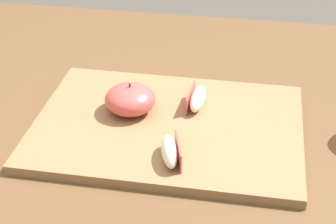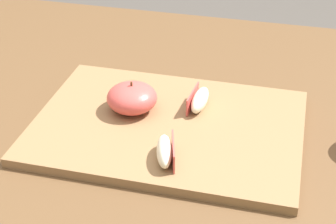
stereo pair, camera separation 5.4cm
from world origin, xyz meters
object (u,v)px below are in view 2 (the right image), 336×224
(apple_half_skin_up, at_px, (131,98))
(apple_wedge_middle, at_px, (199,100))
(cutting_board, at_px, (168,126))
(apple_wedge_right, at_px, (165,151))

(apple_half_skin_up, height_order, apple_wedge_middle, apple_half_skin_up)
(cutting_board, relative_size, apple_wedge_right, 5.74)
(cutting_board, distance_m, apple_wedge_middle, 0.07)
(apple_wedge_right, xyz_separation_m, apple_wedge_middle, (0.02, 0.16, 0.00))
(apple_half_skin_up, distance_m, apple_wedge_right, 0.15)
(apple_wedge_middle, bearing_deg, cutting_board, -125.82)
(apple_wedge_right, height_order, apple_wedge_middle, same)
(apple_half_skin_up, xyz_separation_m, apple_wedge_right, (0.09, -0.12, -0.01))
(cutting_board, xyz_separation_m, apple_wedge_middle, (0.04, 0.06, 0.02))
(apple_wedge_middle, bearing_deg, apple_half_skin_up, -163.18)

